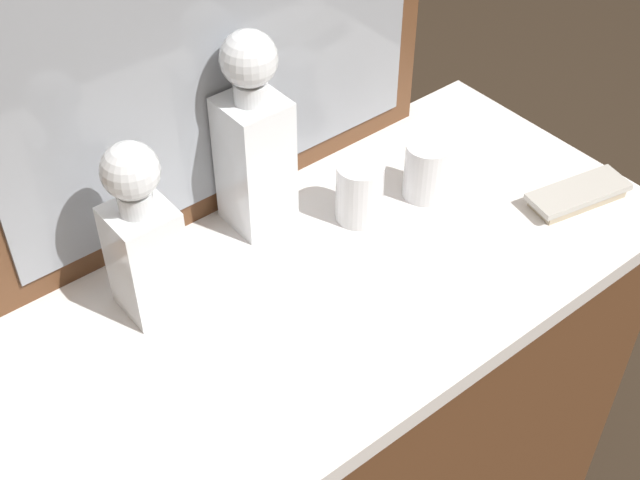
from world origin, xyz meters
TOP-DOWN VIEW (x-y plane):
  - dresser at (0.00, 0.00)m, footprint 1.06×0.49m
  - dresser_mirror at (0.00, 0.23)m, footprint 0.76×0.03m
  - crystal_decanter_front at (-0.20, 0.11)m, footprint 0.08×0.08m
  - crystal_decanter_far_left at (0.01, 0.17)m, footprint 0.09×0.09m
  - crystal_tumbler_left at (0.25, 0.05)m, footprint 0.07×0.07m
  - crystal_tumbler_far_left at (0.14, 0.07)m, footprint 0.07×0.07m
  - silver_brush_center at (0.42, -0.11)m, footprint 0.17×0.09m

SIDE VIEW (x-z plane):
  - dresser at x=0.00m, z-range 0.00..0.83m
  - silver_brush_center at x=0.42m, z-range 0.83..0.86m
  - crystal_tumbler_left at x=0.25m, z-range 0.83..0.92m
  - crystal_tumbler_far_left at x=0.14m, z-range 0.83..0.93m
  - crystal_decanter_front at x=-0.20m, z-range 0.81..1.07m
  - crystal_decanter_far_left at x=0.01m, z-range 0.80..1.12m
  - dresser_mirror at x=0.00m, z-range 0.83..1.40m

